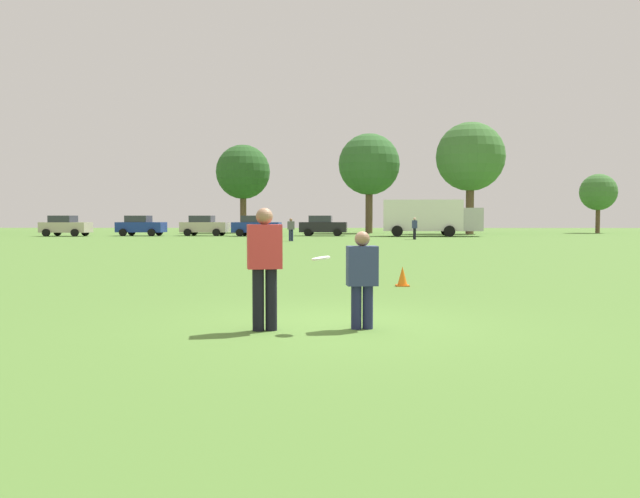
% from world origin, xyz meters
% --- Properties ---
extents(ground_plane, '(182.85, 182.85, 0.00)m').
position_xyz_m(ground_plane, '(0.00, 0.00, 0.00)').
color(ground_plane, '#517A33').
extents(player_thrower, '(0.54, 0.38, 1.81)m').
position_xyz_m(player_thrower, '(-1.01, -0.54, 1.02)').
color(player_thrower, black).
rests_on(player_thrower, ground).
extents(player_defender, '(0.48, 0.31, 1.46)m').
position_xyz_m(player_defender, '(0.43, -0.36, 0.81)').
color(player_defender, '#1E234C').
rests_on(player_defender, ground).
extents(frisbee, '(0.27, 0.27, 0.08)m').
position_xyz_m(frisbee, '(-0.19, -0.58, 1.07)').
color(frisbee, white).
extents(traffic_cone, '(0.32, 0.32, 0.48)m').
position_xyz_m(traffic_cone, '(1.69, 5.68, 0.23)').
color(traffic_cone, '#D8590C').
rests_on(traffic_cone, ground).
extents(parked_car_near_left, '(4.33, 2.47, 1.82)m').
position_xyz_m(parked_car_near_left, '(-23.59, 46.55, 0.92)').
color(parked_car_near_left, '#B7AD99').
rests_on(parked_car_near_left, ground).
extents(parked_car_mid_left, '(4.33, 2.47, 1.82)m').
position_xyz_m(parked_car_mid_left, '(-17.22, 47.66, 0.92)').
color(parked_car_mid_left, navy).
rests_on(parked_car_mid_left, ground).
extents(parked_car_center, '(4.33, 2.47, 1.82)m').
position_xyz_m(parked_car_center, '(-11.57, 48.04, 0.92)').
color(parked_car_center, '#B7AD99').
rests_on(parked_car_center, ground).
extents(parked_car_mid_right, '(4.33, 2.47, 1.82)m').
position_xyz_m(parked_car_mid_right, '(-6.76, 46.95, 0.92)').
color(parked_car_mid_right, navy).
rests_on(parked_car_mid_right, ground).
extents(parked_car_near_right, '(4.33, 2.47, 1.82)m').
position_xyz_m(parked_car_near_right, '(-0.88, 48.08, 0.92)').
color(parked_car_near_right, black).
rests_on(parked_car_near_right, ground).
extents(box_truck, '(8.66, 3.43, 3.18)m').
position_xyz_m(box_truck, '(8.50, 46.69, 1.75)').
color(box_truck, white).
rests_on(box_truck, ground).
extents(bystander_sideline_watcher, '(0.36, 0.50, 1.65)m').
position_xyz_m(bystander_sideline_watcher, '(6.17, 38.68, 0.93)').
color(bystander_sideline_watcher, black).
rests_on(bystander_sideline_watcher, ground).
extents(bystander_far_jogger, '(0.50, 0.41, 1.60)m').
position_xyz_m(bystander_far_jogger, '(-2.91, 35.10, 0.91)').
color(bystander_far_jogger, '#1E234C').
rests_on(bystander_far_jogger, ground).
extents(tree_west_maple, '(5.81, 5.81, 9.45)m').
position_xyz_m(tree_west_maple, '(-9.61, 59.52, 6.50)').
color(tree_west_maple, brown).
rests_on(tree_west_maple, ground).
extents(tree_center_elm, '(6.41, 6.41, 10.41)m').
position_xyz_m(tree_center_elm, '(3.84, 57.94, 7.16)').
color(tree_center_elm, brown).
rests_on(tree_center_elm, ground).
extents(tree_east_birch, '(6.89, 6.89, 11.20)m').
position_xyz_m(tree_east_birch, '(13.84, 55.46, 7.71)').
color(tree_east_birch, brown).
rests_on(tree_east_birch, ground).
extents(tree_east_oak, '(3.84, 3.84, 6.24)m').
position_xyz_m(tree_east_oak, '(28.03, 58.80, 4.29)').
color(tree_east_oak, brown).
rests_on(tree_east_oak, ground).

